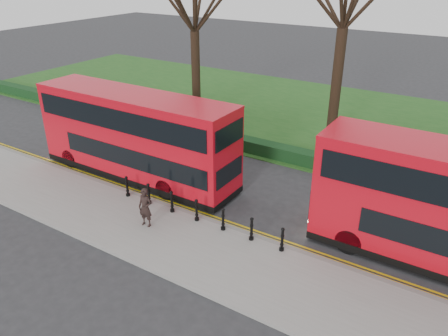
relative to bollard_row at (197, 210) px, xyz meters
The scene contains 11 objects.
ground 1.50m from the bollard_row, 93.75° to the left, with size 120.00×120.00×0.00m, color #28282B.
pavement 1.75m from the bollard_row, 93.07° to the right, with size 60.00×4.00×0.15m, color gray.
kerb 0.68m from the bollard_row, 104.19° to the left, with size 60.00×0.25×0.16m, color slate.
grass_verge 16.36m from the bollard_row, 90.31° to the left, with size 60.00×18.00×0.06m, color #1E4F1A.
hedge 8.15m from the bollard_row, 90.62° to the left, with size 60.00×0.90×0.80m, color black.
yellow_line_outer 0.92m from the bollard_row, 97.75° to the left, with size 60.00×0.10×0.01m, color yellow.
yellow_line_inner 1.07m from the bollard_row, 95.94° to the left, with size 60.00×0.10×0.01m, color yellow.
tree_left 15.81m from the bollard_row, 125.48° to the left, with size 7.14×7.14×11.16m.
bollard_row is the anchor object (origin of this frame).
bus_lead 5.94m from the bollard_row, 158.28° to the left, with size 11.34×2.60×4.51m.
pedestrian 2.20m from the bollard_row, 137.45° to the right, with size 0.64×0.42×1.75m, color black.
Camera 1 is at (9.77, -14.43, 10.49)m, focal length 35.00 mm.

